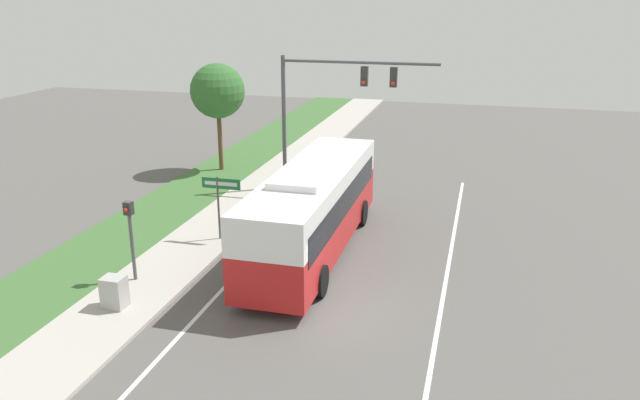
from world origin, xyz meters
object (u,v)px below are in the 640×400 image
at_px(utility_cabinet, 114,292).
at_px(signal_gantry, 329,96).
at_px(pedestrian_signal, 130,228).
at_px(bus, 313,205).
at_px(street_sign, 220,195).

bearing_deg(utility_cabinet, signal_gantry, 75.53).
height_order(signal_gantry, pedestrian_signal, signal_gantry).
distance_m(bus, utility_cabinet, 7.78).
distance_m(bus, signal_gantry, 8.09).
height_order(bus, pedestrian_signal, bus).
bearing_deg(signal_gantry, utility_cabinet, -104.47).
distance_m(signal_gantry, pedestrian_signal, 12.52).
xyz_separation_m(bus, utility_cabinet, (-4.74, -6.04, -1.28)).
bearing_deg(pedestrian_signal, utility_cabinet, -76.61).
bearing_deg(bus, utility_cabinet, -128.14).
bearing_deg(street_sign, utility_cabinet, -98.43).
xyz_separation_m(bus, street_sign, (-3.83, 0.13, 0.05)).
bearing_deg(street_sign, bus, -1.94).
bearing_deg(utility_cabinet, street_sign, 81.57).
xyz_separation_m(bus, pedestrian_signal, (-5.20, -4.11, 0.09)).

